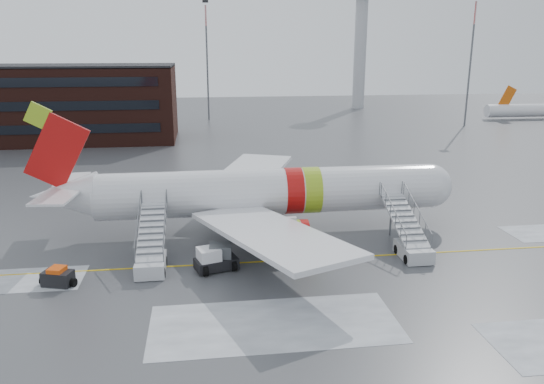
{
  "coord_description": "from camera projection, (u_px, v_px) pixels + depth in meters",
  "views": [
    {
      "loc": [
        -9.71,
        -36.61,
        15.14
      ],
      "look_at": [
        -4.33,
        3.49,
        4.0
      ],
      "focal_mm": 35.0,
      "sensor_mm": 36.0,
      "label": 1
    }
  ],
  "objects": [
    {
      "name": "ground",
      "position": [
        334.0,
        253.0,
        40.24
      ],
      "size": [
        260.0,
        260.0,
        0.0
      ],
      "primitive_type": "plane",
      "color": "#494C4F",
      "rests_on": "ground"
    },
    {
      "name": "airliner",
      "position": [
        257.0,
        193.0,
        43.91
      ],
      "size": [
        35.03,
        32.97,
        11.18
      ],
      "color": "white",
      "rests_on": "ground"
    },
    {
      "name": "airstair_fwd",
      "position": [
        410.0,
        241.0,
        39.67
      ],
      "size": [
        2.05,
        7.7,
        3.48
      ],
      "color": "#B5B8BD",
      "rests_on": "ground"
    },
    {
      "name": "airstair_aft",
      "position": [
        151.0,
        254.0,
        37.23
      ],
      "size": [
        2.05,
        7.7,
        3.48
      ],
      "color": "silver",
      "rests_on": "ground"
    },
    {
      "name": "pushback_tug",
      "position": [
        214.0,
        260.0,
        36.96
      ],
      "size": [
        3.23,
        2.78,
        1.66
      ],
      "color": "black",
      "rests_on": "ground"
    },
    {
      "name": "uld_container",
      "position": [
        221.0,
        257.0,
        37.39
      ],
      "size": [
        2.2,
        1.66,
        1.72
      ],
      "color": "black",
      "rests_on": "ground"
    },
    {
      "name": "baggage_tractor",
      "position": [
        58.0,
        278.0,
        34.61
      ],
      "size": [
        2.57,
        1.63,
        1.27
      ],
      "color": "black",
      "rests_on": "ground"
    },
    {
      "name": "control_tower",
      "position": [
        361.0,
        31.0,
        129.9
      ],
      "size": [
        6.4,
        6.4,
        30.0
      ],
      "color": "#B2B5BA",
      "rests_on": "ground"
    },
    {
      "name": "light_mast_far_ne",
      "position": [
        471.0,
        53.0,
        101.21
      ],
      "size": [
        1.2,
        1.2,
        24.25
      ],
      "color": "#595B60",
      "rests_on": "ground"
    },
    {
      "name": "light_mast_far_n",
      "position": [
        207.0,
        53.0,
        110.08
      ],
      "size": [
        1.2,
        1.2,
        24.25
      ],
      "color": "#595B60",
      "rests_on": "ground"
    }
  ]
}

